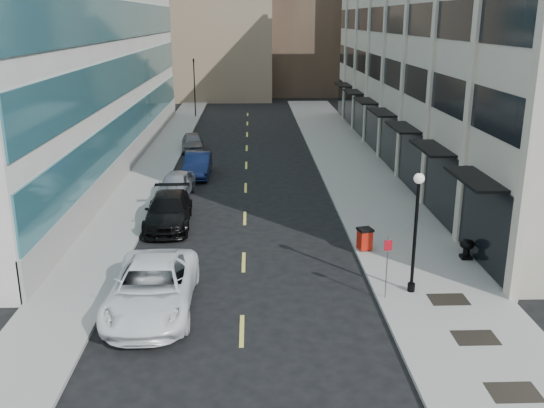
{
  "coord_description": "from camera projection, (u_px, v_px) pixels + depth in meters",
  "views": [
    {
      "loc": [
        0.39,
        -16.26,
        10.08
      ],
      "look_at": [
        1.23,
        8.0,
        2.62
      ],
      "focal_mm": 40.0,
      "sensor_mm": 36.0,
      "label": 1
    }
  ],
  "objects": [
    {
      "name": "grate_far",
      "position": [
        448.0,
        299.0,
        22.32
      ],
      "size": [
        1.4,
        1.0,
        0.01
      ],
      "primitive_type": "cube",
      "color": "black",
      "rests_on": "sidewalk_right"
    },
    {
      "name": "car_blue_sedan",
      "position": [
        198.0,
        165.0,
        40.17
      ],
      "size": [
        1.66,
        4.7,
        1.54
      ],
      "primitive_type": "imported",
      "rotation": [
        0.0,
        0.0,
        -0.01
      ],
      "color": "#15224F",
      "rests_on": "ground"
    },
    {
      "name": "car_silver_sedan",
      "position": [
        176.0,
        185.0,
        35.51
      ],
      "size": [
        2.26,
        4.52,
        1.48
      ],
      "primitive_type": "imported",
      "rotation": [
        0.0,
        0.0,
        -0.12
      ],
      "color": "#9D9FA6",
      "rests_on": "ground"
    },
    {
      "name": "skyline_tan_far",
      "position": [
        153.0,
        12.0,
        89.31
      ],
      "size": [
        12.0,
        14.0,
        22.0
      ],
      "primitive_type": "cube",
      "color": "#877358",
      "rests_on": "ground"
    },
    {
      "name": "lamppost",
      "position": [
        416.0,
        222.0,
        22.21
      ],
      "size": [
        0.39,
        0.39,
        4.73
      ],
      "color": "black",
      "rests_on": "sidewalk_right"
    },
    {
      "name": "sidewalk_left",
      "position": [
        140.0,
        188.0,
        37.35
      ],
      "size": [
        3.0,
        80.0,
        0.15
      ],
      "primitive_type": "cube",
      "color": "gray",
      "rests_on": "ground"
    },
    {
      "name": "grate_mid",
      "position": [
        475.0,
        338.0,
        19.65
      ],
      "size": [
        1.4,
        1.0,
        0.01
      ],
      "primitive_type": "cube",
      "color": "black",
      "rests_on": "sidewalk_right"
    },
    {
      "name": "car_white_van",
      "position": [
        152.0,
        288.0,
        21.57
      ],
      "size": [
        2.94,
        6.32,
        1.75
      ],
      "primitive_type": "imported",
      "rotation": [
        0.0,
        0.0,
        0.01
      ],
      "color": "white",
      "rests_on": "ground"
    },
    {
      "name": "car_grey_sedan",
      "position": [
        193.0,
        142.0,
        47.86
      ],
      "size": [
        2.14,
        4.33,
        1.42
      ],
      "primitive_type": "imported",
      "rotation": [
        0.0,
        0.0,
        0.11
      ],
      "color": "slate",
      "rests_on": "ground"
    },
    {
      "name": "traffic_signal",
      "position": [
        194.0,
        62.0,
        62.48
      ],
      "size": [
        0.66,
        0.66,
        6.98
      ],
      "color": "black",
      "rests_on": "ground"
    },
    {
      "name": "building_right",
      "position": [
        488.0,
        35.0,
        42.19
      ],
      "size": [
        15.3,
        46.5,
        18.25
      ],
      "color": "beige",
      "rests_on": "ground"
    },
    {
      "name": "car_black_pickup",
      "position": [
        168.0,
        211.0,
        30.49
      ],
      "size": [
        2.43,
        5.53,
        1.58
      ],
      "primitive_type": "imported",
      "rotation": [
        0.0,
        0.0,
        0.04
      ],
      "color": "black",
      "rests_on": "ground"
    },
    {
      "name": "trash_bin",
      "position": [
        365.0,
        238.0,
        26.98
      ],
      "size": [
        0.75,
        0.77,
        1.01
      ],
      "rotation": [
        0.0,
        0.0,
        0.25
      ],
      "color": "#B51A0C",
      "rests_on": "sidewalk_right"
    },
    {
      "name": "grate_near",
      "position": [
        514.0,
        392.0,
        16.78
      ],
      "size": [
        1.4,
        1.0,
        0.01
      ],
      "primitive_type": "cube",
      "color": "black",
      "rests_on": "sidewalk_right"
    },
    {
      "name": "skyline_stone",
      "position": [
        385.0,
        19.0,
        79.19
      ],
      "size": [
        10.0,
        14.0,
        20.0
      ],
      "primitive_type": "cube",
      "color": "beige",
      "rests_on": "ground"
    },
    {
      "name": "road_centerline",
      "position": [
        245.0,
        202.0,
        34.72
      ],
      "size": [
        0.15,
        68.2,
        0.01
      ],
      "color": "#D8CC4C",
      "rests_on": "ground"
    },
    {
      "name": "building_left",
      "position": [
        8.0,
        20.0,
        40.82
      ],
      "size": [
        16.14,
        46.0,
        20.0
      ],
      "color": "silver",
      "rests_on": "ground"
    },
    {
      "name": "sidewalk_right",
      "position": [
        366.0,
        186.0,
        37.82
      ],
      "size": [
        5.0,
        80.0,
        0.15
      ],
      "primitive_type": "cube",
      "color": "gray",
      "rests_on": "ground"
    },
    {
      "name": "ground",
      "position": [
        241.0,
        363.0,
        18.48
      ],
      "size": [
        160.0,
        160.0,
        0.0
      ],
      "primitive_type": "plane",
      "color": "black",
      "rests_on": "ground"
    },
    {
      "name": "urn_planter",
      "position": [
        467.0,
        247.0,
        25.99
      ],
      "size": [
        0.63,
        0.63,
        0.88
      ],
      "rotation": [
        0.0,
        0.0,
        -0.02
      ],
      "color": "black",
      "rests_on": "sidewalk_right"
    },
    {
      "name": "sign_post",
      "position": [
        387.0,
        258.0,
        22.03
      ],
      "size": [
        0.28,
        0.07,
        2.42
      ],
      "rotation": [
        0.0,
        0.0,
        0.09
      ],
      "color": "slate",
      "rests_on": "sidewalk_right"
    }
  ]
}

